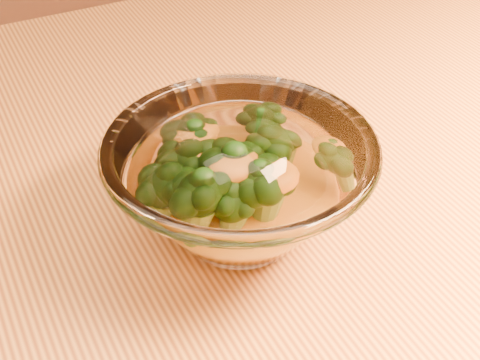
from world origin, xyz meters
name	(u,v)px	position (x,y,z in m)	size (l,w,h in m)	color
table	(291,279)	(0.00, 0.00, 0.65)	(1.20, 0.80, 0.75)	gold
glass_bowl	(240,185)	(-0.06, -0.02, 0.79)	(0.18, 0.18, 0.08)	white
cheese_sauce	(240,204)	(-0.06, -0.02, 0.78)	(0.09, 0.09, 0.03)	orange
broccoli_heap	(229,174)	(-0.07, -0.02, 0.80)	(0.13, 0.11, 0.05)	black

